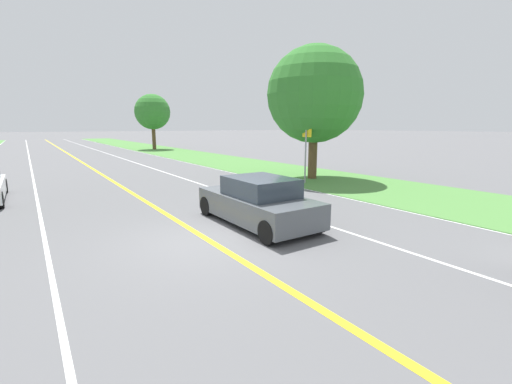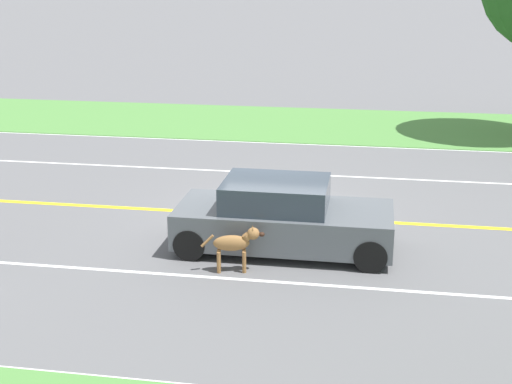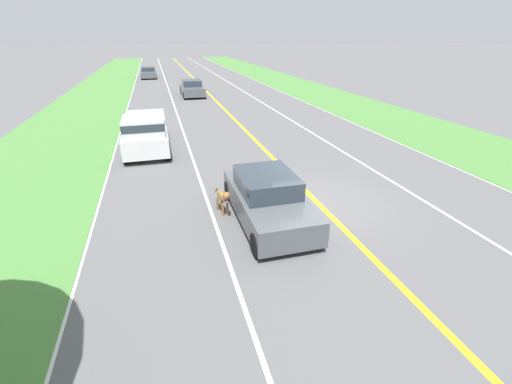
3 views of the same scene
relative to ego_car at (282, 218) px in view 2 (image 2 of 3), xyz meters
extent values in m
plane|color=#5B5B5E|center=(-1.92, -0.50, -0.66)|extent=(400.00, 400.00, 0.00)
cube|color=yellow|center=(-1.92, -0.50, -0.65)|extent=(0.18, 160.00, 0.01)
cube|color=white|center=(-8.92, -0.50, -0.65)|extent=(0.14, 160.00, 0.01)
cube|color=white|center=(1.58, -0.50, -0.65)|extent=(0.10, 160.00, 0.01)
cube|color=white|center=(-5.42, -0.50, -0.65)|extent=(0.10, 160.00, 0.01)
cube|color=#4C843D|center=(-11.92, -0.50, -0.64)|extent=(6.00, 160.00, 0.03)
cube|color=#51565B|center=(0.00, 0.04, -0.13)|extent=(1.83, 4.23, 0.71)
cube|color=#2D3842|center=(0.00, -0.13, 0.49)|extent=(1.57, 2.03, 0.54)
cylinder|color=black|center=(0.83, 1.75, -0.35)|extent=(0.22, 0.62, 0.62)
cylinder|color=black|center=(0.83, -1.67, -0.35)|extent=(0.22, 0.62, 0.62)
cylinder|color=black|center=(-0.83, 1.75, -0.35)|extent=(0.22, 0.62, 0.62)
cylinder|color=black|center=(-0.83, -1.67, -0.35)|extent=(0.22, 0.62, 0.62)
ellipsoid|color=olive|center=(1.24, -0.78, -0.10)|extent=(0.34, 0.70, 0.30)
cylinder|color=olive|center=(1.27, -0.53, -0.45)|extent=(0.07, 0.07, 0.41)
cylinder|color=olive|center=(1.36, -0.99, -0.45)|extent=(0.07, 0.07, 0.41)
cylinder|color=olive|center=(1.12, -0.56, -0.45)|extent=(0.07, 0.07, 0.41)
cylinder|color=olive|center=(1.21, -1.02, -0.45)|extent=(0.07, 0.07, 0.41)
cylinder|color=olive|center=(1.19, -0.50, 0.02)|extent=(0.17, 0.21, 0.18)
sphere|color=olive|center=(1.16, -0.38, 0.08)|extent=(0.27, 0.27, 0.23)
ellipsoid|color=#331E14|center=(1.13, -0.23, 0.06)|extent=(0.12, 0.12, 0.09)
cone|color=brown|center=(1.23, -0.38, 0.17)|extent=(0.09, 0.09, 0.10)
cone|color=brown|center=(1.10, -0.40, 0.17)|extent=(0.09, 0.09, 0.10)
cylinder|color=olive|center=(1.32, -1.21, -0.06)|extent=(0.10, 0.25, 0.25)
camera|label=1|loc=(-5.57, -8.21, 2.23)|focal=24.00mm
camera|label=2|loc=(13.14, 1.68, 4.71)|focal=50.00mm
camera|label=3|loc=(2.81, 8.64, 4.43)|focal=24.00mm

